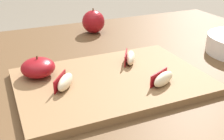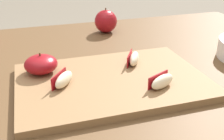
{
  "view_description": "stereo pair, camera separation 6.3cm",
  "coord_description": "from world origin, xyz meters",
  "px_view_note": "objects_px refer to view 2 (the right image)",
  "views": [
    {
      "loc": [
        -0.16,
        -0.57,
        1.07
      ],
      "look_at": [
        0.07,
        -0.05,
        0.8
      ],
      "focal_mm": 45.03,
      "sensor_mm": 36.0,
      "label": 1
    },
    {
      "loc": [
        -0.1,
        -0.59,
        1.07
      ],
      "look_at": [
        0.07,
        -0.05,
        0.8
      ],
      "focal_mm": 45.03,
      "sensor_mm": 36.0,
      "label": 2
    }
  ],
  "objects_px": {
    "apple_half_skin_up": "(41,64)",
    "apple_wedge_middle": "(134,59)",
    "cutting_board": "(112,81)",
    "apple_wedge_back": "(63,79)",
    "apple_wedge_left": "(162,81)",
    "whole_apple_red_delicious": "(106,21)"
  },
  "relations": [
    {
      "from": "apple_half_skin_up",
      "to": "whole_apple_red_delicious",
      "type": "xyz_separation_m",
      "value": [
        0.24,
        0.3,
        0.0
      ]
    },
    {
      "from": "apple_half_skin_up",
      "to": "apple_wedge_back",
      "type": "height_order",
      "value": "apple_half_skin_up"
    },
    {
      "from": "apple_wedge_back",
      "to": "whole_apple_red_delicious",
      "type": "bearing_deg",
      "value": 61.86
    },
    {
      "from": "cutting_board",
      "to": "apple_wedge_left",
      "type": "relative_size",
      "value": 6.18
    },
    {
      "from": "apple_wedge_middle",
      "to": "apple_wedge_left",
      "type": "distance_m",
      "value": 0.13
    },
    {
      "from": "apple_wedge_left",
      "to": "whole_apple_red_delicious",
      "type": "height_order",
      "value": "whole_apple_red_delicious"
    },
    {
      "from": "cutting_board",
      "to": "apple_wedge_back",
      "type": "bearing_deg",
      "value": -178.37
    },
    {
      "from": "cutting_board",
      "to": "whole_apple_red_delicious",
      "type": "bearing_deg",
      "value": 75.9
    },
    {
      "from": "apple_half_skin_up",
      "to": "apple_wedge_middle",
      "type": "bearing_deg",
      "value": -4.62
    },
    {
      "from": "apple_half_skin_up",
      "to": "apple_wedge_back",
      "type": "relative_size",
      "value": 1.18
    },
    {
      "from": "apple_wedge_back",
      "to": "whole_apple_red_delicious",
      "type": "height_order",
      "value": "whole_apple_red_delicious"
    },
    {
      "from": "apple_half_skin_up",
      "to": "apple_wedge_middle",
      "type": "relative_size",
      "value": 1.15
    },
    {
      "from": "apple_half_skin_up",
      "to": "apple_wedge_left",
      "type": "bearing_deg",
      "value": -32.32
    },
    {
      "from": "apple_wedge_middle",
      "to": "whole_apple_red_delicious",
      "type": "bearing_deg",
      "value": 86.4
    },
    {
      "from": "apple_wedge_left",
      "to": "apple_wedge_back",
      "type": "height_order",
      "value": "same"
    },
    {
      "from": "apple_wedge_back",
      "to": "apple_wedge_left",
      "type": "bearing_deg",
      "value": -19.57
    },
    {
      "from": "cutting_board",
      "to": "apple_wedge_back",
      "type": "height_order",
      "value": "apple_wedge_back"
    },
    {
      "from": "apple_half_skin_up",
      "to": "apple_wedge_back",
      "type": "bearing_deg",
      "value": -63.35
    },
    {
      "from": "cutting_board",
      "to": "apple_half_skin_up",
      "type": "height_order",
      "value": "apple_half_skin_up"
    },
    {
      "from": "apple_wedge_middle",
      "to": "apple_wedge_left",
      "type": "relative_size",
      "value": 0.98
    },
    {
      "from": "cutting_board",
      "to": "apple_wedge_left",
      "type": "distance_m",
      "value": 0.12
    },
    {
      "from": "apple_wedge_back",
      "to": "whole_apple_red_delicious",
      "type": "xyz_separation_m",
      "value": [
        0.2,
        0.38,
        0.01
      ]
    }
  ]
}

